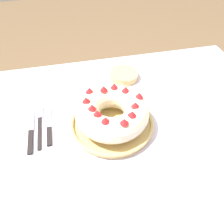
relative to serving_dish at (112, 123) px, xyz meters
The scene contains 9 objects.
ground_plane 0.78m from the serving_dish, 69.18° to the right, with size 8.00×8.00×0.00m, color brown.
dining_table 0.11m from the serving_dish, 69.18° to the right, with size 1.40×0.94×0.77m.
serving_dish is the anchor object (origin of this frame).
bundt_cake 0.06m from the serving_dish, 100.91° to the right, with size 0.26×0.26×0.10m.
fork 0.27m from the serving_dish, 165.66° to the left, with size 0.02×0.21×0.01m.
serving_knife 0.29m from the serving_dish, behind, with size 0.02×0.23×0.01m.
cake_knife 0.23m from the serving_dish, behind, with size 0.02×0.19×0.01m.
side_bowl 0.30m from the serving_dish, 66.76° to the left, with size 0.13×0.13×0.03m, color tan.
napkin 0.26m from the serving_dish, ahead, with size 0.18×0.12×0.00m, color #B2D1B7.
Camera 1 is at (-0.12, -0.50, 1.38)m, focal length 35.00 mm.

